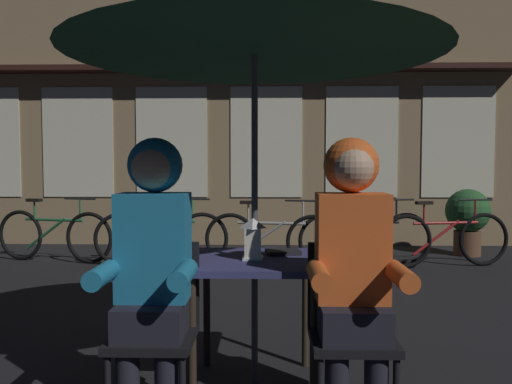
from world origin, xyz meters
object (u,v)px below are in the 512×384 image
patio_umbrella (255,20)px  lantern (253,238)px  person_right_hooded (353,253)px  chair_right (350,323)px  bicycle_fourth (365,238)px  cafe_table (255,276)px  book (283,252)px  bicycle_third (271,239)px  bicycle_nearest (54,235)px  potted_plant (468,216)px  chair_left (156,321)px  bicycle_fifth (445,239)px  bicycle_second (161,237)px  person_left_hooded (153,252)px

patio_umbrella → lantern: size_ratio=10.00×
lantern → person_right_hooded: size_ratio=0.17×
chair_right → bicycle_fourth: 3.93m
cafe_table → book: bearing=40.3°
bicycle_third → bicycle_fourth: (1.17, 0.11, 0.00)m
bicycle_nearest → book: (2.86, -3.53, 0.41)m
lantern → bicycle_nearest: bearing=126.0°
book → potted_plant: bearing=49.7°
cafe_table → person_right_hooded: 0.67m
patio_umbrella → bicycle_fourth: patio_umbrella is taller
bicycle_third → lantern: bearing=-91.9°
cafe_table → bicycle_third: (0.10, 3.37, -0.29)m
patio_umbrella → cafe_table: bearing=0.0°
cafe_table → lantern: 0.23m
chair_left → bicycle_fifth: chair_left is taller
potted_plant → book: bearing=-122.8°
bicycle_second → potted_plant: bearing=10.8°
bicycle_third → book: size_ratio=8.32×
chair_right → person_right_hooded: bearing=-90.0°
person_right_hooded → chair_right: bearing=90.0°
chair_left → person_left_hooded: bearing=-90.0°
bicycle_nearest → potted_plant: potted_plant is taller
person_right_hooded → bicycle_nearest: (-3.18, 4.09, -0.50)m
person_left_hooded → book: bearing=41.3°
bicycle_nearest → bicycle_fifth: bearing=-2.5°
bicycle_third → bicycle_second: bearing=175.0°
lantern → bicycle_fourth: size_ratio=0.14×
bicycle_third → book: bearing=-89.0°
bicycle_fourth → bicycle_second: bearing=179.8°
bicycle_fifth → bicycle_fourth: bearing=178.2°
cafe_table → bicycle_second: bicycle_second is taller
bicycle_fifth → potted_plant: bearing=54.6°
chair_right → person_left_hooded: (-0.96, -0.06, 0.36)m
cafe_table → patio_umbrella: (0.00, 0.00, 1.42)m
bicycle_second → chair_right: bearing=-65.6°
bicycle_third → potted_plant: 2.87m
person_right_hooded → book: person_right_hooded is taller
cafe_table → bicycle_third: bearing=88.2°
lantern → cafe_table: bearing=75.9°
patio_umbrella → bicycle_fifth: size_ratio=1.39×
person_right_hooded → chair_left: bearing=176.6°
bicycle_nearest → bicycle_fifth: (4.94, -0.22, 0.00)m
cafe_table → person_right_hooded: person_right_hooded is taller
patio_umbrella → bicycle_fifth: 4.45m
bicycle_nearest → bicycle_fifth: 4.95m
chair_left → potted_plant: size_ratio=0.95×
bicycle_fourth → bicycle_nearest: bearing=177.3°
bicycle_third → bicycle_fifth: same height
book → potted_plant: potted_plant is taller
patio_umbrella → lantern: (-0.01, -0.04, -1.20)m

